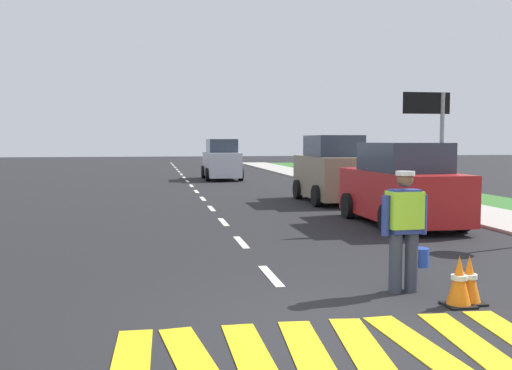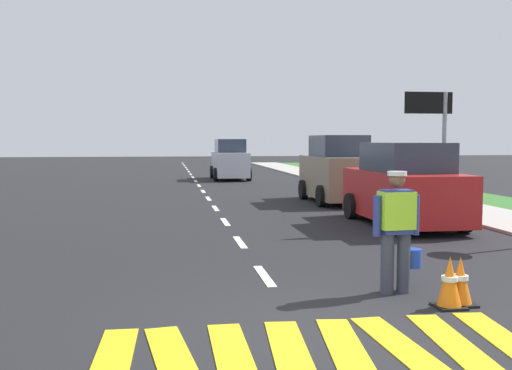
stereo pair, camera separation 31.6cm
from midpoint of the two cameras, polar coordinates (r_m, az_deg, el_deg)
ground_plane at (r=27.13m, az=-6.69°, el=-0.04°), size 96.00×96.00×0.00m
sidewalk_right at (r=18.39m, az=18.61°, el=-2.35°), size 2.40×72.00×0.14m
crosswalk_stripes at (r=6.07m, az=6.28°, el=-15.70°), size 4.47×1.93×0.01m
lane_center_line at (r=31.31m, az=-7.16°, el=0.56°), size 0.14×46.40×0.01m
road_worker at (r=8.23m, az=13.31°, el=-3.81°), size 0.76×0.40×1.67m
lane_direction_sign at (r=14.29m, az=16.22°, el=5.50°), size 1.16×0.11×3.20m
traffic_cone_near at (r=7.98m, az=18.98°, el=-8.75°), size 0.36×0.36×0.62m
traffic_cone_far at (r=7.81m, az=18.08°, el=-8.92°), size 0.36×0.36×0.65m
car_parked_far at (r=19.77m, az=6.98°, el=1.34°), size 1.96×3.92×2.25m
car_outgoing_far at (r=30.98m, az=-3.68°, el=2.37°), size 1.90×3.97×2.14m
car_parked_curbside at (r=14.79m, az=13.39°, el=-0.17°), size 2.00×4.29×2.03m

